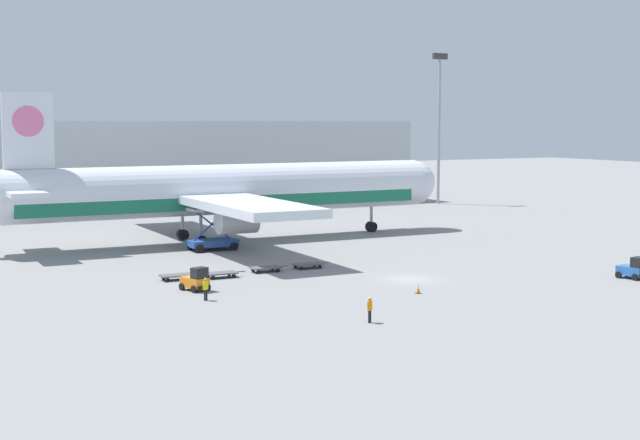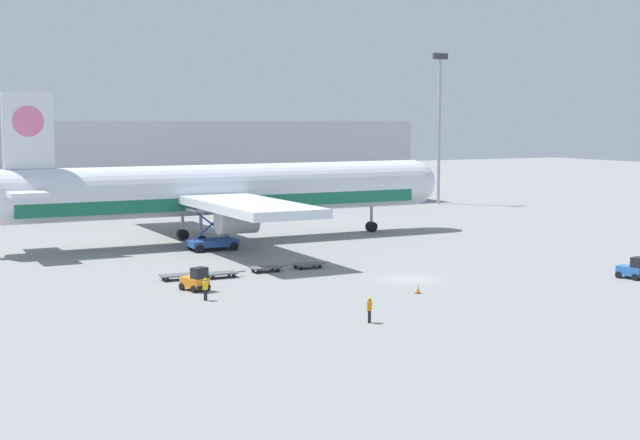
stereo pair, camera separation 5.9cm
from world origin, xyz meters
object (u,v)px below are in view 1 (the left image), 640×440
(baggage_dolly_third, at_px, (266,268))
(ground_crew_far, at_px, (206,287))
(light_mast, at_px, (439,118))
(baggage_tug_foreground, at_px, (196,280))
(traffic_cone_near, at_px, (418,289))
(baggage_dolly_second, at_px, (221,273))
(baggage_dolly_trail, at_px, (308,264))
(baggage_tug_mid, at_px, (633,269))
(scissor_lift_loader, at_px, (212,232))
(airplane_main, at_px, (219,192))
(ground_crew_near, at_px, (370,307))
(baggage_dolly_lead, at_px, (177,276))

(baggage_dolly_third, distance_m, ground_crew_far, 13.88)
(light_mast, bearing_deg, baggage_tug_foreground, -139.05)
(ground_crew_far, relative_size, traffic_cone_near, 2.35)
(baggage_dolly_second, relative_size, baggage_dolly_trail, 1.00)
(baggage_tug_foreground, bearing_deg, light_mast, 113.16)
(baggage_tug_mid, height_order, baggage_dolly_second, baggage_tug_mid)
(baggage_tug_mid, bearing_deg, light_mast, 145.69)
(light_mast, relative_size, scissor_lift_loader, 4.84)
(airplane_main, xyz_separation_m, baggage_dolly_third, (-3.91, -21.71, -5.45))
(light_mast, distance_m, ground_crew_far, 88.62)
(scissor_lift_loader, height_order, baggage_dolly_trail, scissor_lift_loader)
(ground_crew_far, bearing_deg, baggage_dolly_trail, 11.81)
(baggage_dolly_trail, xyz_separation_m, traffic_cone_near, (2.29, -15.27, -0.01))
(baggage_dolly_third, distance_m, traffic_cone_near, 16.67)
(light_mast, height_order, traffic_cone_near, light_mast)
(baggage_dolly_third, bearing_deg, baggage_tug_mid, -32.15)
(baggage_dolly_trail, height_order, ground_crew_near, ground_crew_near)
(baggage_dolly_second, distance_m, ground_crew_near, 21.82)
(light_mast, distance_m, baggage_dolly_lead, 81.73)
(baggage_tug_mid, bearing_deg, ground_crew_near, -94.85)
(baggage_tug_foreground, relative_size, baggage_dolly_trail, 0.74)
(baggage_tug_foreground, distance_m, baggage_dolly_trail, 14.50)
(ground_crew_near, bearing_deg, airplane_main, -131.24)
(baggage_dolly_second, bearing_deg, scissor_lift_loader, 73.60)
(scissor_lift_loader, distance_m, ground_crew_far, 27.82)
(baggage_dolly_third, bearing_deg, scissor_lift_loader, 89.17)
(baggage_tug_foreground, height_order, baggage_dolly_trail, baggage_tug_foreground)
(light_mast, distance_m, baggage_tug_mid, 74.59)
(light_mast, distance_m, airplane_main, 58.52)
(baggage_dolly_trail, bearing_deg, baggage_dolly_third, -178.13)
(scissor_lift_loader, relative_size, traffic_cone_near, 6.85)
(baggage_dolly_second, bearing_deg, light_mast, 42.25)
(baggage_dolly_lead, bearing_deg, baggage_tug_mid, -25.10)
(airplane_main, bearing_deg, ground_crew_near, -97.38)
(airplane_main, height_order, ground_crew_far, airplane_main)
(baggage_tug_mid, bearing_deg, baggage_dolly_lead, -129.56)
(light_mast, bearing_deg, ground_crew_near, -128.35)
(scissor_lift_loader, xyz_separation_m, traffic_cone_near, (5.92, -31.11, -1.58))
(scissor_lift_loader, distance_m, baggage_dolly_third, 15.93)
(baggage_dolly_third, bearing_deg, baggage_dolly_lead, -177.25)
(baggage_dolly_second, xyz_separation_m, baggage_dolly_third, (4.79, 0.92, 0.00))
(baggage_dolly_trail, relative_size, ground_crew_far, 2.07)
(ground_crew_far, distance_m, traffic_cone_near, 17.22)
(baggage_dolly_third, xyz_separation_m, baggage_dolly_trail, (4.40, -0.01, 0.00))
(baggage_dolly_lead, distance_m, baggage_dolly_third, 8.71)
(baggage_tug_mid, distance_m, ground_crew_near, 30.03)
(baggage_tug_mid, bearing_deg, baggage_dolly_second, -131.23)
(baggage_dolly_second, height_order, ground_crew_far, ground_crew_far)
(baggage_tug_mid, height_order, ground_crew_far, baggage_tug_mid)
(baggage_dolly_second, xyz_separation_m, ground_crew_far, (-4.88, -9.01, 0.67))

